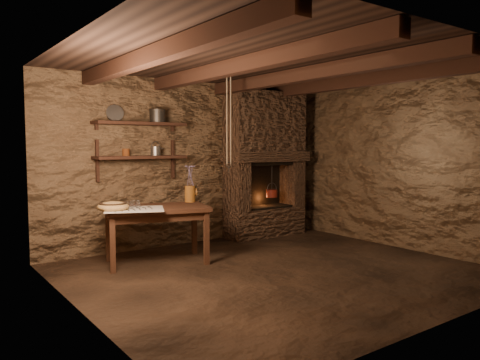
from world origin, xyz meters
TOP-DOWN VIEW (x-y plane):
  - floor at (0.00, 0.00)m, footprint 4.50×4.50m
  - back_wall at (0.00, 2.00)m, footprint 4.50×0.04m
  - front_wall at (0.00, -2.00)m, footprint 4.50×0.04m
  - left_wall at (-2.25, 0.00)m, footprint 0.04×4.00m
  - right_wall at (2.25, 0.00)m, footprint 0.04×4.00m
  - ceiling at (0.00, 0.00)m, footprint 4.50×4.00m
  - beam_far_left at (-1.50, 0.00)m, footprint 0.14×3.95m
  - beam_mid_left at (-0.50, 0.00)m, footprint 0.14×3.95m
  - beam_mid_right at (0.50, 0.00)m, footprint 0.14×3.95m
  - beam_far_right at (1.50, 0.00)m, footprint 0.14×3.95m
  - shelf_lower at (-0.85, 1.84)m, footprint 1.25×0.30m
  - shelf_upper at (-0.85, 1.84)m, footprint 1.25×0.30m
  - hearth at (1.25, 1.77)m, footprint 1.43×0.51m
  - work_table at (-0.94, 1.19)m, footprint 1.38×1.02m
  - linen_cloth at (-1.27, 1.08)m, footprint 0.83×0.76m
  - pewter_cutlery_row at (-1.27, 1.06)m, footprint 0.60×0.42m
  - drinking_glasses at (-1.25, 1.21)m, footprint 0.21×0.06m
  - stoneware_jug at (-0.37, 1.35)m, footprint 0.16×0.16m
  - wooden_bowl at (-1.50, 1.17)m, footprint 0.42×0.42m
  - iron_stockpot at (-0.60, 1.84)m, footprint 0.25×0.25m
  - tin_pan at (-1.16, 1.94)m, footprint 0.24×0.14m
  - small_kettle at (-0.63, 1.84)m, footprint 0.20×0.16m
  - rusty_tin at (-1.06, 1.84)m, footprint 0.13×0.13m
  - red_pot at (1.35, 1.72)m, footprint 0.22×0.22m
  - hanging_ropes at (0.05, 1.05)m, footprint 0.08×0.08m

SIDE VIEW (x-z plane):
  - floor at x=0.00m, z-range 0.00..0.00m
  - work_table at x=-0.94m, z-range 0.03..0.73m
  - red_pot at x=1.35m, z-range 0.42..0.96m
  - linen_cloth at x=-1.27m, z-range 0.71..0.72m
  - pewter_cutlery_row at x=-1.27m, z-range 0.72..0.73m
  - wooden_bowl at x=-1.50m, z-range 0.69..0.81m
  - drinking_glasses at x=-1.25m, z-range 0.72..0.80m
  - stoneware_jug at x=-0.37m, z-range 0.67..1.17m
  - back_wall at x=0.00m, z-range 0.00..2.40m
  - front_wall at x=0.00m, z-range 0.00..2.40m
  - left_wall at x=-2.25m, z-range 0.00..2.40m
  - right_wall at x=2.25m, z-range 0.00..2.40m
  - hearth at x=1.25m, z-range 0.08..2.38m
  - shelf_lower at x=-0.85m, z-range 1.28..1.32m
  - rusty_tin at x=-1.06m, z-range 1.32..1.42m
  - small_kettle at x=-0.63m, z-range 1.29..1.48m
  - shelf_upper at x=-0.85m, z-range 1.73..1.77m
  - hanging_ropes at x=0.05m, z-range 1.20..2.40m
  - iron_stockpot at x=-0.60m, z-range 1.77..1.93m
  - tin_pan at x=-1.16m, z-range 1.77..2.00m
  - beam_far_left at x=-1.50m, z-range 2.23..2.39m
  - beam_mid_left at x=-0.50m, z-range 2.23..2.39m
  - beam_mid_right at x=0.50m, z-range 2.23..2.39m
  - beam_far_right at x=1.50m, z-range 2.23..2.39m
  - ceiling at x=0.00m, z-range 2.38..2.42m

